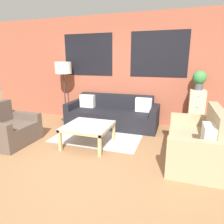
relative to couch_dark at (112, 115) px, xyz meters
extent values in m
plane|color=#8E6642|center=(0.10, -1.95, -0.28)|extent=(16.00, 16.00, 0.00)
cube|color=brown|center=(0.10, 0.49, 1.12)|extent=(8.40, 0.08, 2.80)
cube|color=black|center=(-0.85, 0.44, 1.52)|extent=(1.40, 0.01, 1.10)
cube|color=black|center=(1.05, 0.44, 1.52)|extent=(1.40, 0.01, 1.10)
cube|color=#BCB7B2|center=(-0.06, -0.75, -0.27)|extent=(1.89, 1.47, 0.00)
cube|color=black|center=(0.00, -0.13, -0.08)|extent=(2.01, 0.72, 0.40)
cube|color=black|center=(0.00, 0.31, 0.11)|extent=(2.01, 0.16, 0.78)
cube|color=black|center=(-1.08, -0.05, 0.01)|extent=(0.16, 0.88, 0.58)
cube|color=black|center=(1.08, -0.05, 0.01)|extent=(0.16, 0.88, 0.58)
cube|color=beige|center=(-0.77, 0.15, 0.29)|extent=(0.40, 0.16, 0.34)
cube|color=white|center=(0.77, 0.15, 0.29)|extent=(0.40, 0.16, 0.34)
cube|color=tan|center=(1.79, -1.35, -0.07)|extent=(0.64, 1.24, 0.42)
cube|color=tan|center=(2.19, -1.35, 0.18)|extent=(0.16, 1.24, 0.92)
cube|color=tan|center=(1.87, -0.66, 0.03)|extent=(0.80, 0.14, 0.62)
cube|color=tan|center=(1.87, -2.04, 0.03)|extent=(0.80, 0.14, 0.62)
cube|color=beige|center=(2.03, -1.75, 0.31)|extent=(0.16, 0.40, 0.34)
cube|color=brown|center=(-1.52, -1.75, -0.08)|extent=(0.64, 0.67, 0.40)
cube|color=brown|center=(-1.60, -1.35, 0.00)|extent=(0.80, 0.14, 0.56)
cube|color=silver|center=(-0.06, -1.36, 0.15)|extent=(0.87, 0.87, 0.01)
cube|color=tan|center=(-0.06, -1.77, 0.12)|extent=(0.87, 0.05, 0.05)
cube|color=tan|center=(-0.06, -0.95, 0.12)|extent=(0.87, 0.05, 0.05)
cube|color=tan|center=(-0.47, -1.36, 0.12)|extent=(0.05, 0.87, 0.05)
cube|color=tan|center=(0.35, -1.36, 0.12)|extent=(0.05, 0.87, 0.05)
cube|color=tan|center=(-0.46, -1.75, -0.07)|extent=(0.05, 0.05, 0.42)
cube|color=tan|center=(0.34, -1.75, -0.07)|extent=(0.05, 0.05, 0.42)
cube|color=tan|center=(-0.46, -0.96, -0.07)|extent=(0.05, 0.05, 0.42)
cube|color=tan|center=(0.34, -0.96, -0.07)|extent=(0.05, 0.05, 0.42)
cylinder|color=#2D2D2D|center=(-1.43, 0.07, -0.27)|extent=(0.28, 0.28, 0.02)
cylinder|color=#2D2D2D|center=(-1.43, 0.07, 0.39)|extent=(0.03, 0.03, 1.28)
cylinder|color=beige|center=(-1.43, 0.07, 1.19)|extent=(0.45, 0.45, 0.32)
cube|color=#C6B793|center=(2.01, 0.23, 0.22)|extent=(0.35, 0.36, 0.99)
sphere|color=#38332D|center=(2.01, 0.05, 0.59)|extent=(0.02, 0.02, 0.02)
sphere|color=#38332D|center=(2.01, 0.05, 0.34)|extent=(0.02, 0.02, 0.02)
sphere|color=#38332D|center=(2.01, 0.05, 0.10)|extent=(0.02, 0.02, 0.02)
sphere|color=#38332D|center=(2.01, 0.05, -0.15)|extent=(0.02, 0.02, 0.02)
cylinder|color=#47474C|center=(2.01, 0.23, 0.79)|extent=(0.18, 0.18, 0.15)
sphere|color=#387A3D|center=(2.01, 0.23, 1.00)|extent=(0.31, 0.31, 0.31)
camera|label=1|loc=(1.55, -4.75, 1.38)|focal=32.00mm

